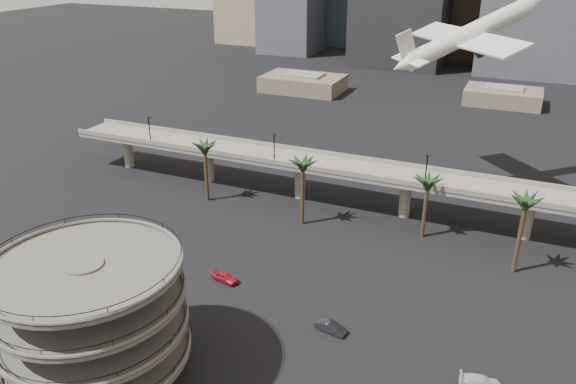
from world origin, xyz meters
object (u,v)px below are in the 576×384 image
at_px(car_b, 331,327).
at_px(car_c, 481,382).
at_px(airborne_jet, 469,35).
at_px(overpass, 352,173).
at_px(parking_ramp, 92,311).
at_px(car_a, 225,277).

distance_m(car_b, car_c, 20.30).
relative_size(airborne_jet, car_b, 6.02).
bearing_deg(overpass, car_c, -54.58).
xyz_separation_m(parking_ramp, car_a, (3.38, 24.72, -9.06)).
bearing_deg(parking_ramp, airborne_jet, 68.32).
bearing_deg(car_c, parking_ramp, 102.74).
relative_size(car_b, car_c, 0.89).
bearing_deg(airborne_jet, parking_ramp, -155.14).
xyz_separation_m(parking_ramp, overpass, (13.00, 59.00, -2.50)).
bearing_deg(car_c, airborne_jet, 3.76).
bearing_deg(car_b, parking_ramp, 139.79).
bearing_deg(car_a, car_c, -89.97).
xyz_separation_m(parking_ramp, car_b, (22.90, 19.55, -9.10)).
height_order(overpass, car_a, overpass).
xyz_separation_m(overpass, car_b, (9.90, -39.45, -6.60)).
bearing_deg(car_a, car_b, -93.51).
height_order(car_a, car_b, car_a).
height_order(parking_ramp, car_b, parking_ramp).
relative_size(parking_ramp, car_c, 4.39).
distance_m(parking_ramp, car_c, 47.06).
height_order(parking_ramp, overpass, parking_ramp).
distance_m(airborne_jet, car_c, 68.26).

